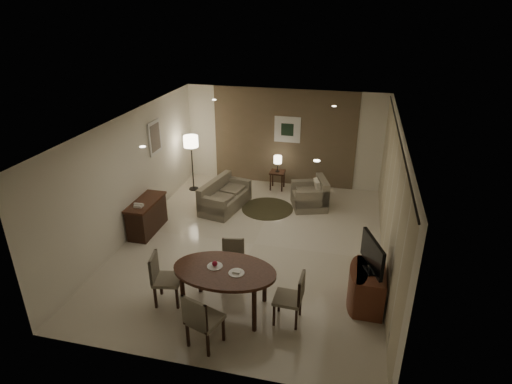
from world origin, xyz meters
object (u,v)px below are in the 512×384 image
(floor_lamp, at_px, (192,163))
(sofa, at_px, (225,195))
(chair_near, at_px, (205,318))
(armchair, at_px, (309,193))
(console_desk, at_px, (147,216))
(chair_right, at_px, (288,298))
(chair_left, at_px, (168,279))
(tv_cabinet, at_px, (369,288))
(dining_table, at_px, (225,290))
(side_table, at_px, (277,180))
(chair_far, at_px, (232,265))

(floor_lamp, bearing_deg, sofa, -36.85)
(chair_near, relative_size, armchair, 1.12)
(console_desk, xyz_separation_m, sofa, (1.37, 1.55, -0.02))
(chair_right, distance_m, floor_lamp, 5.80)
(chair_left, bearing_deg, tv_cabinet, -89.26)
(dining_table, height_order, floor_lamp, floor_lamp)
(chair_near, distance_m, side_table, 6.06)
(dining_table, height_order, side_table, dining_table)
(chair_left, bearing_deg, chair_near, -140.95)
(side_table, bearing_deg, floor_lamp, -165.40)
(tv_cabinet, bearing_deg, chair_far, -179.91)
(chair_left, xyz_separation_m, armchair, (1.92, 4.30, -0.08))
(console_desk, bearing_deg, chair_left, -55.80)
(console_desk, height_order, side_table, console_desk)
(dining_table, relative_size, side_table, 3.36)
(chair_near, relative_size, chair_far, 1.10)
(chair_near, height_order, chair_left, chair_near)
(chair_near, relative_size, floor_lamp, 0.62)
(sofa, distance_m, floor_lamp, 1.56)
(chair_left, height_order, side_table, chair_left)
(chair_left, bearing_deg, sofa, -9.06)
(tv_cabinet, xyz_separation_m, chair_left, (-3.38, -0.72, 0.12))
(chair_left, distance_m, side_table, 5.34)
(dining_table, bearing_deg, tv_cabinet, 16.50)
(chair_near, distance_m, chair_far, 1.52)
(chair_left, bearing_deg, floor_lamp, 4.86)
(tv_cabinet, height_order, sofa, sofa)
(sofa, bearing_deg, chair_right, -137.80)
(chair_far, distance_m, armchair, 3.72)
(sofa, xyz_separation_m, armchair, (2.06, 0.54, 0.03))
(chair_far, xyz_separation_m, armchair, (0.97, 3.59, -0.05))
(console_desk, xyz_separation_m, chair_far, (2.46, -1.50, 0.06))
(console_desk, bearing_deg, chair_far, -31.46)
(chair_far, height_order, side_table, chair_far)
(chair_near, bearing_deg, armchair, -82.10)
(tv_cabinet, xyz_separation_m, armchair, (-1.46, 3.58, 0.03))
(armchair, distance_m, side_table, 1.39)
(armchair, height_order, side_table, armchair)
(tv_cabinet, bearing_deg, sofa, 139.15)
(chair_right, distance_m, armchair, 4.30)
(chair_far, bearing_deg, console_desk, 137.94)
(chair_left, xyz_separation_m, sofa, (-0.14, 3.76, -0.11))
(console_desk, distance_m, side_table, 3.88)
(side_table, relative_size, floor_lamp, 0.33)
(dining_table, relative_size, chair_left, 1.86)
(chair_far, height_order, armchair, chair_far)
(chair_near, bearing_deg, dining_table, -75.63)
(armchair, bearing_deg, chair_left, -42.36)
(armchair, xyz_separation_m, side_table, (-1.01, 0.95, -0.13))
(tv_cabinet, relative_size, armchair, 1.04)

